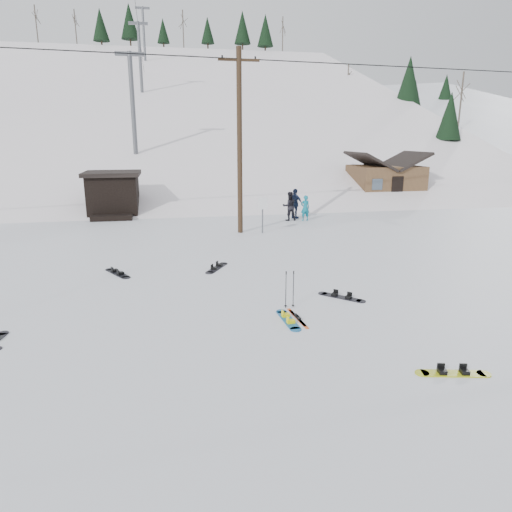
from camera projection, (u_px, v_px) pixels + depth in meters
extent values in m
plane|color=silver|center=(252.00, 360.00, 10.19)|extent=(200.00, 200.00, 0.00)
cube|color=white|center=(182.00, 258.00, 65.46)|extent=(60.00, 85.24, 65.97)
cube|color=silver|center=(442.00, 248.00, 67.50)|extent=(45.66, 93.98, 54.59)
cylinder|color=#3A2819|center=(240.00, 144.00, 22.73)|extent=(0.26, 0.26, 9.00)
cube|color=#3A2819|center=(239.00, 60.00, 21.74)|extent=(2.00, 0.12, 0.12)
cylinder|color=black|center=(239.00, 57.00, 21.71)|extent=(0.08, 0.08, 0.12)
cylinder|color=#595B60|center=(263.00, 216.00, 23.46)|extent=(0.07, 0.07, 1.80)
cube|color=white|center=(263.00, 203.00, 23.26)|extent=(0.50, 0.04, 0.60)
cube|color=black|center=(114.00, 195.00, 28.90)|extent=(3.00, 3.00, 2.50)
cube|color=black|center=(112.00, 174.00, 28.55)|extent=(3.40, 3.40, 0.25)
cube|color=black|center=(112.00, 217.00, 27.46)|extent=(2.40, 1.20, 0.30)
cylinder|color=#595B60|center=(133.00, 106.00, 36.12)|extent=(0.36, 0.36, 8.00)
cube|color=#595B60|center=(129.00, 54.00, 35.16)|extent=(2.20, 0.30, 0.30)
cylinder|color=#595B60|center=(140.00, 59.00, 53.47)|extent=(0.36, 0.36, 8.00)
cube|color=#595B60|center=(138.00, 23.00, 52.51)|extent=(2.20, 0.30, 0.30)
cylinder|color=#595B60|center=(144.00, 35.00, 70.83)|extent=(0.36, 0.36, 8.00)
cube|color=#595B60|center=(142.00, 8.00, 69.87)|extent=(2.20, 0.30, 0.30)
cube|color=brown|center=(385.00, 183.00, 35.43)|extent=(5.00, 4.00, 2.70)
cube|color=black|center=(370.00, 161.00, 34.75)|extent=(2.69, 4.40, 1.43)
cube|color=black|center=(403.00, 161.00, 35.25)|extent=(2.69, 4.40, 1.43)
cube|color=black|center=(397.00, 189.00, 33.57)|extent=(0.90, 0.06, 1.90)
cube|color=#17609A|center=(288.00, 320.00, 12.36)|extent=(0.36, 1.29, 0.03)
cylinder|color=#17609A|center=(281.00, 312.00, 12.96)|extent=(0.29, 0.29, 0.03)
cylinder|color=#17609A|center=(296.00, 329.00, 11.76)|extent=(0.29, 0.29, 0.03)
cube|color=yellow|center=(286.00, 315.00, 12.57)|extent=(0.22, 0.17, 0.08)
cube|color=yellow|center=(291.00, 321.00, 12.13)|extent=(0.22, 0.17, 0.08)
cube|color=#CE4315|center=(298.00, 319.00, 12.44)|extent=(0.20, 1.34, 0.02)
cube|color=black|center=(298.00, 318.00, 12.43)|extent=(0.09, 0.25, 0.06)
cube|color=#CE4315|center=(297.00, 317.00, 12.57)|extent=(0.20, 1.34, 0.02)
cube|color=black|center=(297.00, 316.00, 12.56)|extent=(0.09, 0.25, 0.06)
cylinder|color=black|center=(286.00, 290.00, 13.17)|extent=(0.02, 0.02, 1.07)
cylinder|color=black|center=(286.00, 306.00, 13.30)|extent=(0.08, 0.08, 0.01)
cylinder|color=black|center=(286.00, 273.00, 13.04)|extent=(0.03, 0.03, 0.10)
cylinder|color=black|center=(293.00, 290.00, 13.22)|extent=(0.02, 0.02, 1.07)
cylinder|color=black|center=(293.00, 305.00, 13.34)|extent=(0.08, 0.08, 0.01)
cylinder|color=black|center=(294.00, 272.00, 13.08)|extent=(0.03, 0.03, 0.10)
cube|color=black|center=(118.00, 273.00, 16.60)|extent=(0.95, 1.32, 0.03)
cylinder|color=black|center=(110.00, 269.00, 17.09)|extent=(0.31, 0.31, 0.03)
cylinder|color=black|center=(126.00, 278.00, 16.11)|extent=(0.31, 0.31, 0.03)
cube|color=black|center=(115.00, 270.00, 16.76)|extent=(0.28, 0.26, 0.09)
cube|color=black|center=(121.00, 273.00, 16.41)|extent=(0.28, 0.26, 0.09)
cylinder|color=black|center=(2.00, 333.00, 11.52)|extent=(0.30, 0.30, 0.03)
cube|color=black|center=(341.00, 297.00, 14.13)|extent=(1.11, 1.10, 0.03)
cylinder|color=black|center=(361.00, 301.00, 13.79)|extent=(0.29, 0.29, 0.03)
cylinder|color=black|center=(323.00, 293.00, 14.47)|extent=(0.29, 0.29, 0.03)
cube|color=black|center=(348.00, 297.00, 13.99)|extent=(0.26, 0.26, 0.08)
cube|color=black|center=(335.00, 294.00, 14.24)|extent=(0.26, 0.26, 0.08)
cube|color=#BDC616|center=(453.00, 374.00, 9.56)|extent=(1.32, 0.57, 0.03)
cylinder|color=#BDC616|center=(484.00, 374.00, 9.55)|extent=(0.29, 0.29, 0.03)
cylinder|color=#BDC616|center=(422.00, 373.00, 9.58)|extent=(0.29, 0.29, 0.03)
cube|color=black|center=(464.00, 371.00, 9.54)|extent=(0.20, 0.24, 0.08)
cube|color=black|center=(442.00, 371.00, 9.56)|extent=(0.20, 0.24, 0.08)
cube|color=black|center=(217.00, 268.00, 17.29)|extent=(0.93, 1.31, 0.03)
cylinder|color=black|center=(223.00, 264.00, 17.90)|extent=(0.31, 0.31, 0.03)
cylinder|color=black|center=(209.00, 273.00, 16.68)|extent=(0.31, 0.31, 0.03)
cube|color=black|center=(219.00, 265.00, 17.50)|extent=(0.27, 0.25, 0.09)
cube|color=black|center=(214.00, 268.00, 17.06)|extent=(0.27, 0.25, 0.09)
imported|color=#0D7289|center=(305.00, 208.00, 27.05)|extent=(0.57, 0.40, 1.50)
imported|color=black|center=(289.00, 206.00, 27.05)|extent=(0.86, 0.69, 1.71)
imported|color=#EA5276|center=(377.00, 193.00, 34.22)|extent=(1.12, 0.84, 1.54)
imported|color=#1D2949|center=(295.00, 204.00, 27.73)|extent=(1.02, 1.10, 1.81)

